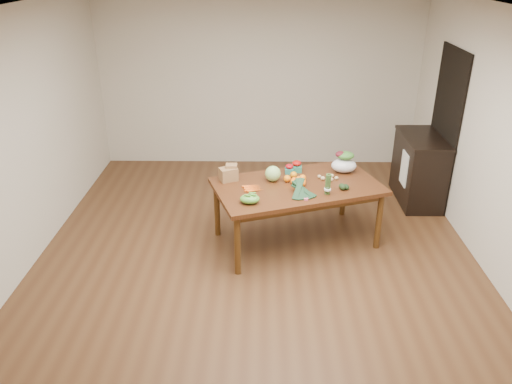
{
  "coord_description": "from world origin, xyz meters",
  "views": [
    {
      "loc": [
        0.06,
        -4.78,
        3.14
      ],
      "look_at": [
        -0.0,
        0.0,
        0.86
      ],
      "focal_mm": 35.0,
      "sensor_mm": 36.0,
      "label": 1
    }
  ],
  "objects_px": {
    "paper_bag": "(228,173)",
    "mandarin_cluster": "(298,180)",
    "asparagus_bundle": "(328,184)",
    "dining_table": "(296,213)",
    "cabinet": "(419,169)",
    "salad_bag": "(344,163)",
    "cabbage": "(273,174)",
    "kale_bunch": "(303,190)"
  },
  "relations": [
    {
      "from": "cabbage",
      "to": "salad_bag",
      "type": "relative_size",
      "value": 0.6
    },
    {
      "from": "cabbage",
      "to": "asparagus_bundle",
      "type": "relative_size",
      "value": 0.73
    },
    {
      "from": "dining_table",
      "to": "mandarin_cluster",
      "type": "relative_size",
      "value": 10.38
    },
    {
      "from": "dining_table",
      "to": "mandarin_cluster",
      "type": "distance_m",
      "value": 0.43
    },
    {
      "from": "dining_table",
      "to": "cabbage",
      "type": "height_order",
      "value": "cabbage"
    },
    {
      "from": "cabbage",
      "to": "mandarin_cluster",
      "type": "relative_size",
      "value": 1.01
    },
    {
      "from": "paper_bag",
      "to": "mandarin_cluster",
      "type": "distance_m",
      "value": 0.82
    },
    {
      "from": "dining_table",
      "to": "asparagus_bundle",
      "type": "bearing_deg",
      "value": -58.83
    },
    {
      "from": "cabinet",
      "to": "cabbage",
      "type": "height_order",
      "value": "cabinet"
    },
    {
      "from": "cabinet",
      "to": "paper_bag",
      "type": "relative_size",
      "value": 3.88
    },
    {
      "from": "cabinet",
      "to": "mandarin_cluster",
      "type": "bearing_deg",
      "value": -146.76
    },
    {
      "from": "cabinet",
      "to": "mandarin_cluster",
      "type": "xyz_separation_m",
      "value": [
        -1.74,
        -1.14,
        0.33
      ]
    },
    {
      "from": "cabinet",
      "to": "paper_bag",
      "type": "distance_m",
      "value": 2.78
    },
    {
      "from": "mandarin_cluster",
      "to": "asparagus_bundle",
      "type": "height_order",
      "value": "asparagus_bundle"
    },
    {
      "from": "kale_bunch",
      "to": "cabinet",
      "type": "bearing_deg",
      "value": 21.19
    },
    {
      "from": "cabbage",
      "to": "salad_bag",
      "type": "height_order",
      "value": "salad_bag"
    },
    {
      "from": "paper_bag",
      "to": "salad_bag",
      "type": "bearing_deg",
      "value": 11.01
    },
    {
      "from": "mandarin_cluster",
      "to": "asparagus_bundle",
      "type": "relative_size",
      "value": 0.72
    },
    {
      "from": "cabbage",
      "to": "asparagus_bundle",
      "type": "bearing_deg",
      "value": -31.1
    },
    {
      "from": "paper_bag",
      "to": "cabbage",
      "type": "distance_m",
      "value": 0.52
    },
    {
      "from": "cabinet",
      "to": "salad_bag",
      "type": "relative_size",
      "value": 3.37
    },
    {
      "from": "paper_bag",
      "to": "mandarin_cluster",
      "type": "xyz_separation_m",
      "value": [
        0.81,
        -0.1,
        -0.04
      ]
    },
    {
      "from": "kale_bunch",
      "to": "asparagus_bundle",
      "type": "relative_size",
      "value": 1.6
    },
    {
      "from": "kale_bunch",
      "to": "paper_bag",
      "type": "bearing_deg",
      "value": 134.63
    },
    {
      "from": "cabbage",
      "to": "mandarin_cluster",
      "type": "bearing_deg",
      "value": -17.93
    },
    {
      "from": "cabbage",
      "to": "salad_bag",
      "type": "bearing_deg",
      "value": 17.76
    },
    {
      "from": "cabbage",
      "to": "kale_bunch",
      "type": "distance_m",
      "value": 0.51
    },
    {
      "from": "dining_table",
      "to": "salad_bag",
      "type": "distance_m",
      "value": 0.85
    },
    {
      "from": "cabinet",
      "to": "cabbage",
      "type": "xyz_separation_m",
      "value": [
        -2.04,
        -1.05,
        0.37
      ]
    },
    {
      "from": "mandarin_cluster",
      "to": "paper_bag",
      "type": "bearing_deg",
      "value": 172.78
    },
    {
      "from": "cabinet",
      "to": "asparagus_bundle",
      "type": "height_order",
      "value": "asparagus_bundle"
    },
    {
      "from": "dining_table",
      "to": "asparagus_bundle",
      "type": "relative_size",
      "value": 7.47
    },
    {
      "from": "cabinet",
      "to": "cabbage",
      "type": "relative_size",
      "value": 5.59
    },
    {
      "from": "mandarin_cluster",
      "to": "salad_bag",
      "type": "distance_m",
      "value": 0.68
    },
    {
      "from": "cabinet",
      "to": "salad_bag",
      "type": "height_order",
      "value": "salad_bag"
    },
    {
      "from": "cabbage",
      "to": "kale_bunch",
      "type": "height_order",
      "value": "cabbage"
    },
    {
      "from": "cabinet",
      "to": "cabbage",
      "type": "distance_m",
      "value": 2.32
    },
    {
      "from": "salad_bag",
      "to": "cabinet",
      "type": "bearing_deg",
      "value": 33.35
    },
    {
      "from": "paper_bag",
      "to": "cabbage",
      "type": "bearing_deg",
      "value": -0.88
    },
    {
      "from": "asparagus_bundle",
      "to": "salad_bag",
      "type": "distance_m",
      "value": 0.69
    },
    {
      "from": "dining_table",
      "to": "salad_bag",
      "type": "xyz_separation_m",
      "value": [
        0.58,
        0.37,
        0.49
      ]
    },
    {
      "from": "kale_bunch",
      "to": "mandarin_cluster",
      "type": "bearing_deg",
      "value": 75.51
    }
  ]
}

